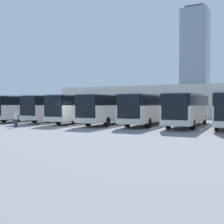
# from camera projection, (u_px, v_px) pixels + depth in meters

# --- Properties ---
(ground_plane) EXTENTS (600.00, 600.00, 0.00)m
(ground_plane) POSITION_uv_depth(u_px,v_px,m) (69.00, 127.00, 27.12)
(ground_plane) COLOR gray
(curb_divider_0) EXTENTS (0.54, 7.72, 0.15)m
(curb_divider_0) POSITION_uv_depth(u_px,v_px,m) (207.00, 127.00, 25.57)
(curb_divider_0) COLOR #B2B2AD
(curb_divider_0) RESTS_ON ground_plane
(bus_1) EXTENTS (2.88, 12.39, 3.19)m
(bus_1) POSITION_uv_depth(u_px,v_px,m) (188.00, 108.00, 27.83)
(bus_1) COLOR silver
(bus_1) RESTS_ON ground_plane
(curb_divider_1) EXTENTS (0.54, 7.72, 0.15)m
(curb_divider_1) POSITION_uv_depth(u_px,v_px,m) (163.00, 126.00, 27.20)
(curb_divider_1) COLOR #B2B2AD
(curb_divider_1) RESTS_ON ground_plane
(bus_2) EXTENTS (2.88, 12.39, 3.19)m
(bus_2) POSITION_uv_depth(u_px,v_px,m) (150.00, 108.00, 29.74)
(bus_2) COLOR silver
(bus_2) RESTS_ON ground_plane
(curb_divider_2) EXTENTS (0.54, 7.72, 0.15)m
(curb_divider_2) POSITION_uv_depth(u_px,v_px,m) (126.00, 125.00, 29.11)
(curb_divider_2) COLOR #B2B2AD
(curb_divider_2) RESTS_ON ground_plane
(bus_3) EXTENTS (2.88, 12.39, 3.19)m
(bus_3) POSITION_uv_depth(u_px,v_px,m) (114.00, 108.00, 31.02)
(bus_3) COLOR silver
(bus_3) RESTS_ON ground_plane
(curb_divider_3) EXTENTS (0.54, 7.72, 0.15)m
(curb_divider_3) POSITION_uv_depth(u_px,v_px,m) (89.00, 124.00, 30.39)
(curb_divider_3) COLOR #B2B2AD
(curb_divider_3) RESTS_ON ground_plane
(bus_4) EXTENTS (2.88, 12.39, 3.19)m
(bus_4) POSITION_uv_depth(u_px,v_px,m) (85.00, 107.00, 33.21)
(bus_4) COLOR silver
(bus_4) RESTS_ON ground_plane
(curb_divider_4) EXTENTS (0.54, 7.72, 0.15)m
(curb_divider_4) POSITION_uv_depth(u_px,v_px,m) (62.00, 122.00, 32.58)
(curb_divider_4) COLOR #B2B2AD
(curb_divider_4) RESTS_ON ground_plane
(bus_5) EXTENTS (2.88, 12.39, 3.19)m
(bus_5) POSITION_uv_depth(u_px,v_px,m) (61.00, 107.00, 35.67)
(bus_5) COLOR silver
(bus_5) RESTS_ON ground_plane
(curb_divider_5) EXTENTS (0.54, 7.72, 0.15)m
(curb_divider_5) POSITION_uv_depth(u_px,v_px,m) (39.00, 121.00, 35.04)
(curb_divider_5) COLOR #B2B2AD
(curb_divider_5) RESTS_ON ground_plane
(bus_6) EXTENTS (2.88, 12.39, 3.19)m
(bus_6) POSITION_uv_depth(u_px,v_px,m) (32.00, 107.00, 36.68)
(bus_6) COLOR silver
(bus_6) RESTS_ON ground_plane
(curb_divider_6) EXTENTS (0.54, 7.72, 0.15)m
(curb_divider_6) POSITION_uv_depth(u_px,v_px,m) (10.00, 120.00, 36.05)
(curb_divider_6) COLOR #B2B2AD
(curb_divider_6) RESTS_ON ground_plane
(bus_7) EXTENTS (2.88, 12.39, 3.19)m
(bus_7) POSITION_uv_depth(u_px,v_px,m) (11.00, 107.00, 38.70)
(bus_7) COLOR silver
(bus_7) RESTS_ON ground_plane
(pedestrian) EXTENTS (0.42, 0.42, 1.59)m
(pedestrian) POSITION_uv_depth(u_px,v_px,m) (16.00, 118.00, 26.47)
(pedestrian) COLOR #38384C
(pedestrian) RESTS_ON ground_plane
(station_building) EXTENTS (36.03, 15.62, 5.27)m
(station_building) POSITION_uv_depth(u_px,v_px,m) (160.00, 101.00, 52.38)
(station_building) COLOR beige
(station_building) RESTS_ON ground_plane
(office_tower) EXTENTS (20.66, 20.66, 80.32)m
(office_tower) POSITION_uv_depth(u_px,v_px,m) (195.00, 58.00, 228.74)
(office_tower) COLOR #7F8EA3
(office_tower) RESTS_ON ground_plane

